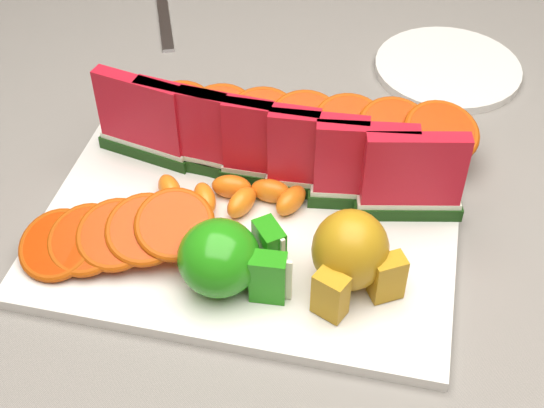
% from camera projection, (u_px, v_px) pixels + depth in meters
% --- Properties ---
extents(table, '(1.40, 0.90, 0.75)m').
position_uv_depth(table, '(304.00, 252.00, 0.86)').
color(table, '#492A1B').
rests_on(table, ground).
extents(tablecloth, '(1.53, 1.03, 0.20)m').
position_uv_depth(tablecloth, '(306.00, 213.00, 0.82)').
color(tablecloth, slate).
rests_on(tablecloth, table).
extents(platter, '(0.40, 0.30, 0.01)m').
position_uv_depth(platter, '(251.00, 221.00, 0.75)').
color(platter, silver).
rests_on(platter, tablecloth).
extents(apple_cluster, '(0.11, 0.10, 0.07)m').
position_uv_depth(apple_cluster, '(228.00, 258.00, 0.66)').
color(apple_cluster, '#14770A').
rests_on(apple_cluster, platter).
extents(pear_cluster, '(0.09, 0.09, 0.08)m').
position_uv_depth(pear_cluster, '(351.00, 254.00, 0.66)').
color(pear_cluster, '#B8701F').
rests_on(pear_cluster, platter).
extents(side_plate, '(0.21, 0.21, 0.01)m').
position_uv_depth(side_plate, '(448.00, 68.00, 0.94)').
color(side_plate, silver).
rests_on(side_plate, tablecloth).
extents(fork, '(0.08, 0.19, 0.00)m').
position_uv_depth(fork, '(166.00, 14.00, 1.04)').
color(fork, silver).
rests_on(fork, tablecloth).
extents(watermelon_row, '(0.39, 0.07, 0.10)m').
position_uv_depth(watermelon_row, '(271.00, 149.00, 0.74)').
color(watermelon_row, '#13410E').
rests_on(watermelon_row, platter).
extents(orange_fan_front, '(0.19, 0.12, 0.05)m').
position_uv_depth(orange_fan_front, '(116.00, 234.00, 0.69)').
color(orange_fan_front, red).
rests_on(orange_fan_front, platter).
extents(orange_fan_back, '(0.38, 0.11, 0.05)m').
position_uv_depth(orange_fan_back, '(306.00, 120.00, 0.82)').
color(orange_fan_back, red).
rests_on(orange_fan_back, platter).
extents(tangerine_segments, '(0.16, 0.06, 0.03)m').
position_uv_depth(tangerine_segments, '(235.00, 195.00, 0.75)').
color(tangerine_segments, orange).
rests_on(tangerine_segments, platter).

